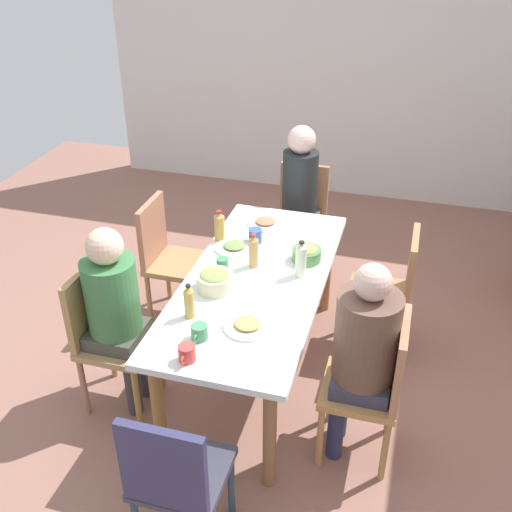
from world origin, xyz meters
TOP-DOWN VIEW (x-y plane):
  - ground_plane at (0.00, 0.00)m, footprint 6.98×6.98m
  - wall_left at (-2.97, 0.00)m, footprint 0.12×4.62m
  - dining_table at (0.00, 0.00)m, footprint 1.83×0.80m
  - chair_0 at (-0.46, -0.78)m, footprint 0.40×0.40m
  - chair_1 at (0.46, -0.78)m, footprint 0.40×0.40m
  - person_1 at (0.46, -0.69)m, footprint 0.30×0.30m
  - chair_2 at (-0.46, 0.78)m, footprint 0.40×0.40m
  - chair_3 at (0.46, 0.78)m, footprint 0.40×0.40m
  - person_3 at (0.46, 0.69)m, footprint 0.33×0.33m
  - chair_4 at (1.29, 0.00)m, footprint 0.40×0.40m
  - chair_5 at (-1.29, 0.00)m, footprint 0.40×0.40m
  - person_5 at (-1.20, 0.00)m, footprint 0.30×0.30m
  - plate_0 at (-0.29, -0.23)m, footprint 0.25×0.25m
  - plate_1 at (-0.66, -0.12)m, footprint 0.25×0.25m
  - plate_2 at (0.47, 0.09)m, footprint 0.26×0.26m
  - bowl_0 at (-0.28, 0.25)m, footprint 0.18×0.18m
  - bowl_1 at (0.18, -0.20)m, footprint 0.22×0.22m
  - cup_0 at (0.80, -0.12)m, footprint 0.12×0.08m
  - cup_1 at (-0.41, -0.12)m, footprint 0.12×0.09m
  - cup_2 at (0.63, -0.12)m, footprint 0.12×0.09m
  - cup_3 at (-0.00, -0.21)m, footprint 0.11×0.07m
  - bottle_0 at (-0.12, -0.05)m, footprint 0.06×0.06m
  - bottle_1 at (-0.10, 0.25)m, footprint 0.07×0.07m
  - bottle_2 at (-0.37, -0.35)m, footprint 0.07×0.07m
  - bottle_3 at (0.46, -0.24)m, footprint 0.06×0.06m

SIDE VIEW (x-z plane):
  - ground_plane at x=0.00m, z-range 0.00..0.00m
  - chair_0 at x=-0.46m, z-range 0.06..0.96m
  - chair_1 at x=0.46m, z-range 0.06..0.96m
  - chair_2 at x=-0.46m, z-range 0.06..0.96m
  - chair_3 at x=0.46m, z-range 0.06..0.96m
  - chair_4 at x=1.29m, z-range 0.06..0.96m
  - chair_5 at x=-1.29m, z-range 0.06..0.96m
  - dining_table at x=0.00m, z-range 0.28..1.01m
  - person_1 at x=0.46m, z-range 0.12..1.31m
  - person_3 at x=0.46m, z-range 0.12..1.34m
  - person_5 at x=-1.20m, z-range 0.11..1.38m
  - plate_0 at x=-0.29m, z-range 0.73..0.77m
  - plate_1 at x=-0.66m, z-range 0.73..0.77m
  - plate_2 at x=0.47m, z-range 0.73..0.77m
  - cup_2 at x=0.63m, z-range 0.73..0.82m
  - cup_0 at x=0.80m, z-range 0.73..0.82m
  - cup_1 at x=-0.41m, z-range 0.73..0.83m
  - cup_3 at x=0.00m, z-range 0.73..0.83m
  - bowl_0 at x=-0.28m, z-range 0.73..0.83m
  - bowl_1 at x=0.18m, z-range 0.73..0.85m
  - bottle_3 at x=0.46m, z-range 0.73..0.93m
  - bottle_2 at x=-0.37m, z-range 0.73..0.94m
  - bottle_0 at x=-0.12m, z-range 0.73..0.95m
  - bottle_1 at x=-0.10m, z-range 0.73..0.96m
  - wall_left at x=-2.97m, z-range 0.00..2.60m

